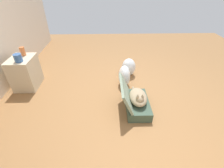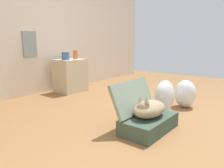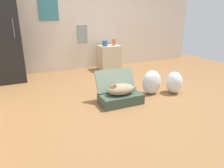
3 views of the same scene
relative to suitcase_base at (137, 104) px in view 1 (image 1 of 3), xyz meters
name	(u,v)px [view 1 (image 1 of 3)]	position (x,y,z in m)	size (l,w,h in m)	color
ground_plane	(124,101)	(0.19, 0.20, -0.08)	(7.68, 7.68, 0.00)	olive
suitcase_base	(137,104)	(0.00, 0.00, 0.00)	(0.65, 0.36, 0.16)	#384C3D
suitcase_lid	(126,93)	(0.00, 0.20, 0.25)	(0.65, 0.36, 0.04)	gray
cat	(138,97)	(-0.01, 0.00, 0.17)	(0.52, 0.27, 0.23)	#998466
plastic_bag_white	(124,76)	(0.68, 0.16, 0.13)	(0.36, 0.23, 0.42)	silver
plastic_bag_clear	(129,67)	(1.06, 0.02, 0.11)	(0.28, 0.29, 0.39)	silver
side_table	(25,73)	(0.71, 2.05, 0.22)	(0.51, 0.41, 0.60)	beige
vase_tall	(18,58)	(0.58, 2.00, 0.59)	(0.13, 0.13, 0.14)	#38609E
vase_short	(23,51)	(0.84, 2.03, 0.60)	(0.09, 0.09, 0.16)	#CC6B38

